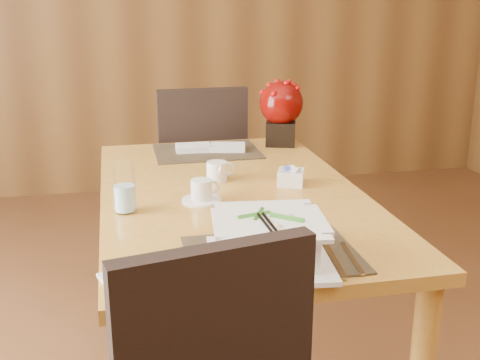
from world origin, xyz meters
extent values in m
cube|color=#C28B35|center=(0.00, 0.60, 0.73)|extent=(0.90, 1.50, 0.04)
cylinder|color=#C28B35|center=(-0.39, 1.29, 0.35)|extent=(0.07, 0.07, 0.71)
cylinder|color=#C28B35|center=(0.39, 1.29, 0.35)|extent=(0.07, 0.07, 0.71)
cube|color=black|center=(0.00, 0.05, 0.75)|extent=(0.45, 0.33, 0.01)
cube|color=black|center=(0.00, 1.15, 0.75)|extent=(0.45, 0.33, 0.01)
cube|color=white|center=(-0.02, 0.00, 0.76)|extent=(0.34, 0.34, 0.01)
cube|color=white|center=(-0.02, 0.00, 0.82)|extent=(0.24, 0.24, 0.10)
cylinder|color=tan|center=(-0.02, 0.00, 0.82)|extent=(0.20, 0.20, 0.09)
cylinder|color=white|center=(-0.12, 0.52, 0.75)|extent=(0.13, 0.13, 0.01)
cylinder|color=white|center=(-0.12, 0.52, 0.79)|extent=(0.08, 0.08, 0.07)
cylinder|color=black|center=(-0.12, 0.52, 0.82)|extent=(0.06, 0.06, 0.01)
cylinder|color=white|center=(-0.37, 0.47, 0.83)|extent=(0.09, 0.09, 0.16)
cube|color=white|center=(0.22, 0.63, 0.78)|extent=(0.12, 0.12, 0.05)
cube|color=black|center=(0.35, 1.22, 0.80)|extent=(0.16, 0.16, 0.11)
sphere|color=#710704|center=(0.35, 1.22, 0.94)|extent=(0.20, 0.20, 0.20)
cube|color=white|center=(-0.36, -0.03, 0.76)|extent=(0.20, 0.20, 0.01)
cube|color=black|center=(-0.22, -0.31, 0.71)|extent=(0.42, 0.13, 0.48)
cube|color=black|center=(0.03, 1.67, 0.45)|extent=(0.46, 0.46, 0.06)
cube|color=black|center=(0.03, 1.47, 0.73)|extent=(0.44, 0.05, 0.49)
cylinder|color=black|center=(0.22, 1.86, 0.21)|extent=(0.04, 0.04, 0.42)
cylinder|color=black|center=(0.22, 1.49, 0.21)|extent=(0.04, 0.04, 0.42)
cylinder|color=black|center=(-0.16, 1.86, 0.21)|extent=(0.04, 0.04, 0.42)
cylinder|color=black|center=(-0.16, 1.48, 0.21)|extent=(0.04, 0.04, 0.42)
camera|label=1|loc=(-0.39, -1.36, 1.42)|focal=45.00mm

